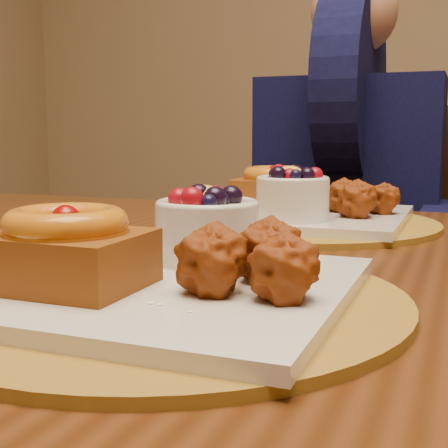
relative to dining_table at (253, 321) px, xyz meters
The scene contains 5 objects.
dining_table is the anchor object (origin of this frame).
place_setting_near 0.24m from the dining_table, 90.78° to the right, with size 0.38×0.38×0.09m.
place_setting_far 0.24m from the dining_table, 90.88° to the left, with size 0.38×0.38×0.09m.
chair_far 0.81m from the dining_table, 82.64° to the left, with size 0.52×0.52×0.95m.
diner 0.74m from the dining_table, 91.98° to the left, with size 0.47×0.47×0.77m.
Camera 1 is at (0.10, -0.54, 0.89)m, focal length 50.00 mm.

